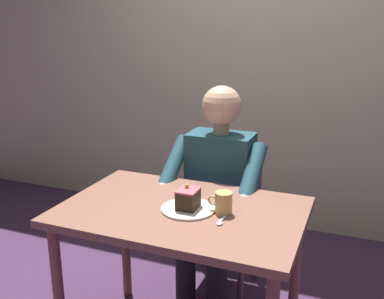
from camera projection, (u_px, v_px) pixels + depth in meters
name	position (u px, v px, depth m)	size (l,w,h in m)	color
cafe_rear_panel	(268.00, 32.00, 3.22)	(6.40, 0.12, 3.00)	beige
dining_table	(182.00, 227.00, 1.99)	(1.09, 0.71, 0.76)	#8A5A4B
chair	(225.00, 209.00, 2.62)	(0.42, 0.42, 0.89)	#784C5F
seated_person	(216.00, 194.00, 2.43)	(0.53, 0.58, 1.24)	#204856
dessert_plate	(188.00, 209.00, 1.94)	(0.24, 0.24, 0.01)	silver
cake_slice	(188.00, 198.00, 1.93)	(0.09, 0.11, 0.11)	#312317
coffee_cup	(223.00, 203.00, 1.89)	(0.11, 0.08, 0.10)	tan
dessert_spoon	(222.00, 220.00, 1.83)	(0.03, 0.14, 0.01)	silver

